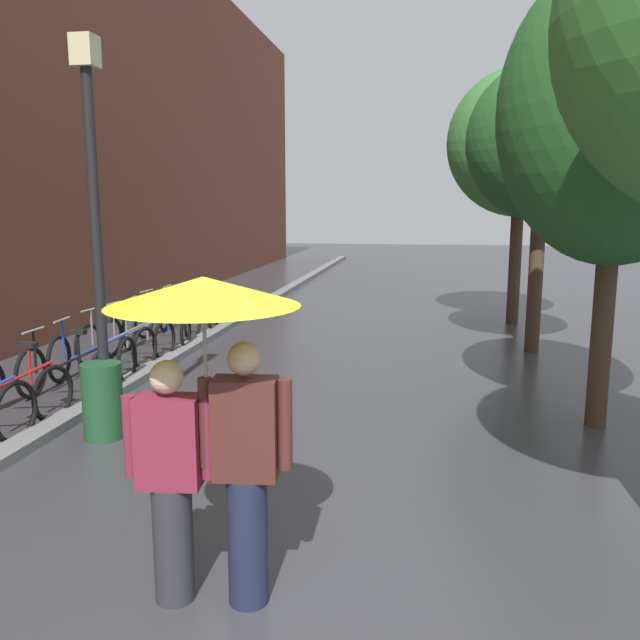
{
  "coord_description": "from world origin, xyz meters",
  "views": [
    {
      "loc": [
        1.0,
        -3.25,
        2.56
      ],
      "look_at": [
        -0.14,
        3.47,
        1.35
      ],
      "focal_mm": 36.48,
      "sensor_mm": 36.0,
      "label": 1
    }
  ],
  "objects_px": {
    "parked_bicycle_4": "(116,345)",
    "parked_bicycle_8": "(189,313)",
    "street_tree_1": "(619,112)",
    "street_tree_2": "(543,142)",
    "litter_bin": "(103,401)",
    "street_lamp_post": "(95,209)",
    "parked_bicycle_2": "(66,373)",
    "parked_bicycle_7": "(168,320)",
    "street_tree_3": "(521,143)",
    "parked_bicycle_6": "(157,329)",
    "parked_bicycle_5": "(137,337)",
    "parked_bicycle_3": "(93,358)",
    "couple_under_umbrella": "(207,387)",
    "parked_bicycle_1": "(18,388)"
  },
  "relations": [
    {
      "from": "parked_bicycle_6",
      "to": "street_tree_1",
      "type": "bearing_deg",
      "value": -24.02
    },
    {
      "from": "street_tree_3",
      "to": "parked_bicycle_4",
      "type": "distance_m",
      "value": 9.11
    },
    {
      "from": "street_tree_3",
      "to": "couple_under_umbrella",
      "type": "distance_m",
      "value": 11.48
    },
    {
      "from": "parked_bicycle_5",
      "to": "street_lamp_post",
      "type": "height_order",
      "value": "street_lamp_post"
    },
    {
      "from": "parked_bicycle_7",
      "to": "parked_bicycle_4",
      "type": "bearing_deg",
      "value": -87.89
    },
    {
      "from": "couple_under_umbrella",
      "to": "litter_bin",
      "type": "xyz_separation_m",
      "value": [
        -2.18,
        2.68,
        -1.02
      ]
    },
    {
      "from": "street_tree_1",
      "to": "street_lamp_post",
      "type": "xyz_separation_m",
      "value": [
        -5.57,
        -1.14,
        -1.04
      ]
    },
    {
      "from": "street_tree_2",
      "to": "parked_bicycle_4",
      "type": "height_order",
      "value": "street_tree_2"
    },
    {
      "from": "street_tree_2",
      "to": "parked_bicycle_2",
      "type": "distance_m",
      "value": 8.32
    },
    {
      "from": "street_tree_3",
      "to": "parked_bicycle_5",
      "type": "xyz_separation_m",
      "value": [
        -6.61,
        -4.52,
        -3.46
      ]
    },
    {
      "from": "parked_bicycle_5",
      "to": "parked_bicycle_3",
      "type": "bearing_deg",
      "value": -88.79
    },
    {
      "from": "street_tree_1",
      "to": "litter_bin",
      "type": "height_order",
      "value": "street_tree_1"
    },
    {
      "from": "parked_bicycle_3",
      "to": "parked_bicycle_4",
      "type": "distance_m",
      "value": 0.85
    },
    {
      "from": "street_lamp_post",
      "to": "parked_bicycle_8",
      "type": "bearing_deg",
      "value": 101.98
    },
    {
      "from": "parked_bicycle_8",
      "to": "couple_under_umbrella",
      "type": "bearing_deg",
      "value": -68.17
    },
    {
      "from": "street_tree_1",
      "to": "litter_bin",
      "type": "bearing_deg",
      "value": -166.21
    },
    {
      "from": "parked_bicycle_1",
      "to": "parked_bicycle_3",
      "type": "height_order",
      "value": "same"
    },
    {
      "from": "parked_bicycle_4",
      "to": "parked_bicycle_8",
      "type": "bearing_deg",
      "value": 89.73
    },
    {
      "from": "litter_bin",
      "to": "parked_bicycle_2",
      "type": "bearing_deg",
      "value": 133.66
    },
    {
      "from": "parked_bicycle_7",
      "to": "couple_under_umbrella",
      "type": "bearing_deg",
      "value": -65.54
    },
    {
      "from": "street_tree_1",
      "to": "parked_bicycle_6",
      "type": "bearing_deg",
      "value": 155.98
    },
    {
      "from": "parked_bicycle_4",
      "to": "street_lamp_post",
      "type": "xyz_separation_m",
      "value": [
        1.25,
        -2.72,
        2.13
      ]
    },
    {
      "from": "parked_bicycle_4",
      "to": "parked_bicycle_2",
      "type": "bearing_deg",
      "value": -85.11
    },
    {
      "from": "street_tree_3",
      "to": "parked_bicycle_5",
      "type": "distance_m",
      "value": 8.72
    },
    {
      "from": "parked_bicycle_4",
      "to": "street_tree_3",
      "type": "bearing_deg",
      "value": 37.91
    },
    {
      "from": "street_lamp_post",
      "to": "parked_bicycle_5",
      "type": "bearing_deg",
      "value": 109.73
    },
    {
      "from": "couple_under_umbrella",
      "to": "parked_bicycle_8",
      "type": "bearing_deg",
      "value": 111.83
    },
    {
      "from": "street_tree_1",
      "to": "parked_bicycle_2",
      "type": "distance_m",
      "value": 7.39
    },
    {
      "from": "parked_bicycle_5",
      "to": "parked_bicycle_6",
      "type": "xyz_separation_m",
      "value": [
        0.02,
        0.77,
        0.0
      ]
    },
    {
      "from": "parked_bicycle_6",
      "to": "street_lamp_post",
      "type": "xyz_separation_m",
      "value": [
        1.19,
        -4.15,
        2.13
      ]
    },
    {
      "from": "parked_bicycle_2",
      "to": "parked_bicycle_7",
      "type": "height_order",
      "value": "same"
    },
    {
      "from": "litter_bin",
      "to": "street_tree_1",
      "type": "bearing_deg",
      "value": 13.79
    },
    {
      "from": "parked_bicycle_3",
      "to": "parked_bicycle_6",
      "type": "distance_m",
      "value": 2.29
    },
    {
      "from": "couple_under_umbrella",
      "to": "street_lamp_post",
      "type": "distance_m",
      "value": 3.82
    },
    {
      "from": "parked_bicycle_6",
      "to": "parked_bicycle_2",
      "type": "bearing_deg",
      "value": -88.48
    },
    {
      "from": "parked_bicycle_7",
      "to": "couple_under_umbrella",
      "type": "height_order",
      "value": "couple_under_umbrella"
    },
    {
      "from": "parked_bicycle_3",
      "to": "parked_bicycle_4",
      "type": "xyz_separation_m",
      "value": [
        -0.07,
        0.85,
        0.0
      ]
    },
    {
      "from": "parked_bicycle_8",
      "to": "street_lamp_post",
      "type": "distance_m",
      "value": 6.32
    },
    {
      "from": "parked_bicycle_6",
      "to": "street_lamp_post",
      "type": "height_order",
      "value": "street_lamp_post"
    },
    {
      "from": "litter_bin",
      "to": "parked_bicycle_4",
      "type": "bearing_deg",
      "value": 114.35
    },
    {
      "from": "litter_bin",
      "to": "street_lamp_post",
      "type": "bearing_deg",
      "value": 109.57
    },
    {
      "from": "parked_bicycle_8",
      "to": "street_lamp_post",
      "type": "xyz_separation_m",
      "value": [
        1.23,
        -5.82,
        2.13
      ]
    },
    {
      "from": "parked_bicycle_5",
      "to": "litter_bin",
      "type": "distance_m",
      "value": 3.81
    },
    {
      "from": "parked_bicycle_4",
      "to": "parked_bicycle_8",
      "type": "height_order",
      "value": "same"
    },
    {
      "from": "parked_bicycle_2",
      "to": "parked_bicycle_4",
      "type": "relative_size",
      "value": 0.94
    },
    {
      "from": "street_tree_3",
      "to": "parked_bicycle_6",
      "type": "relative_size",
      "value": 4.6
    },
    {
      "from": "litter_bin",
      "to": "parked_bicycle_8",
      "type": "bearing_deg",
      "value": 102.25
    },
    {
      "from": "street_tree_1",
      "to": "street_tree_2",
      "type": "distance_m",
      "value": 3.94
    },
    {
      "from": "street_tree_1",
      "to": "parked_bicycle_2",
      "type": "relative_size",
      "value": 4.84
    },
    {
      "from": "street_tree_3",
      "to": "litter_bin",
      "type": "bearing_deg",
      "value": -123.33
    }
  ]
}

